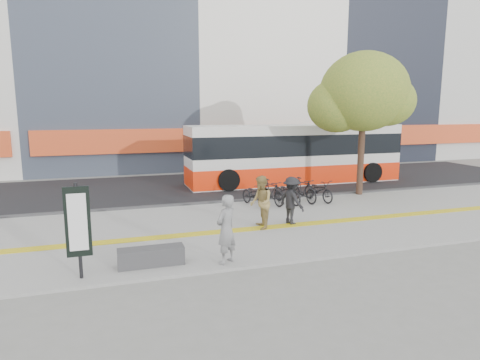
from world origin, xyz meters
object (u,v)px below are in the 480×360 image
object	(u,v)px
bench	(151,256)
seated_woman	(226,229)
street_tree	(362,94)
pedestrian_tan	(261,202)
bus	(295,156)
pedestrian_dark	(292,200)
signboard	(78,223)

from	to	relation	value
bench	seated_woman	world-z (taller)	seated_woman
street_tree	pedestrian_tan	bearing A→B (deg)	-147.76
bus	street_tree	bearing A→B (deg)	-69.18
pedestrian_dark	signboard	bearing A→B (deg)	92.97
bench	bus	distance (m)	12.87
signboard	street_tree	distance (m)	13.40
street_tree	pedestrian_tan	xyz separation A→B (m)	(-6.10, -3.85, -3.58)
signboard	street_tree	xyz separation A→B (m)	(11.38, 6.33, 3.15)
bench	pedestrian_tan	distance (m)	4.32
street_tree	bus	world-z (taller)	street_tree
signboard	pedestrian_tan	xyz separation A→B (m)	(5.28, 2.48, -0.43)
signboard	pedestrian_tan	distance (m)	5.85
bus	pedestrian_tan	size ratio (longest dim) A/B	6.57
street_tree	pedestrian_dark	size ratio (longest dim) A/B	3.97
pedestrian_dark	seated_woman	bearing A→B (deg)	112.73
pedestrian_tan	pedestrian_dark	xyz separation A→B (m)	(1.17, 0.22, -0.06)
street_tree	seated_woman	bearing A→B (deg)	-141.18
pedestrian_dark	street_tree	bearing A→B (deg)	-73.31
pedestrian_tan	pedestrian_dark	world-z (taller)	pedestrian_tan
bus	seated_woman	size ratio (longest dim) A/B	6.45
bench	bus	bearing A→B (deg)	49.17
street_tree	pedestrian_tan	world-z (taller)	street_tree
bus	seated_woman	bearing A→B (deg)	-123.09
signboard	seated_woman	world-z (taller)	signboard
bench	bus	world-z (taller)	bus
pedestrian_tan	bench	bearing A→B (deg)	-50.57
seated_woman	pedestrian_tan	xyz separation A→B (m)	(1.88, 2.57, -0.01)
bus	pedestrian_dark	xyz separation A→B (m)	(-3.53, -7.31, -0.59)
pedestrian_dark	bench	bearing A→B (deg)	96.52
pedestrian_tan	seated_woman	bearing A→B (deg)	-27.30
street_tree	seated_woman	xyz separation A→B (m)	(-7.98, -6.42, -3.56)
bench	seated_woman	distance (m)	1.95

